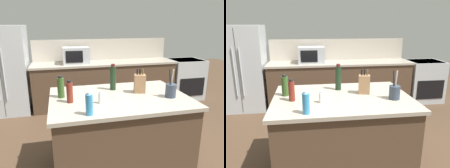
{
  "view_description": "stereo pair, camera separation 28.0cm",
  "coord_description": "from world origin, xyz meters",
  "views": [
    {
      "loc": [
        -0.64,
        -2.27,
        1.76
      ],
      "look_at": [
        0.0,
        0.35,
        0.99
      ],
      "focal_mm": 35.0,
      "sensor_mm": 36.0,
      "label": 1
    },
    {
      "loc": [
        -0.36,
        -2.32,
        1.76
      ],
      "look_at": [
        0.0,
        0.35,
        0.99
      ],
      "focal_mm": 35.0,
      "sensor_mm": 36.0,
      "label": 2
    }
  ],
  "objects": [
    {
      "name": "ground_plane",
      "position": [
        0.0,
        0.0,
        0.0
      ],
      "size": [
        14.0,
        14.0,
        0.0
      ],
      "primitive_type": "plane",
      "color": "#473323"
    },
    {
      "name": "kitchen_island",
      "position": [
        0.0,
        0.0,
        0.47
      ],
      "size": [
        1.55,
        1.09,
        0.94
      ],
      "color": "#4C3828",
      "rests_on": "ground_plane"
    },
    {
      "name": "olive_oil_bottle",
      "position": [
        -0.64,
        0.12,
        1.06
      ],
      "size": [
        0.08,
        0.08,
        0.25
      ],
      "color": "#2D4C1E",
      "rests_on": "kitchen_island"
    },
    {
      "name": "salt_shaker",
      "position": [
        -0.25,
        -0.16,
        1.0
      ],
      "size": [
        0.05,
        0.05,
        0.12
      ],
      "color": "silver",
      "rests_on": "kitchen_island"
    },
    {
      "name": "knife_block",
      "position": [
        0.27,
        0.08,
        1.05
      ],
      "size": [
        0.15,
        0.13,
        0.29
      ],
      "rotation": [
        0.0,
        0.0,
        -0.21
      ],
      "color": "#936B47",
      "rests_on": "kitchen_island"
    },
    {
      "name": "back_counter_run",
      "position": [
        0.3,
        2.2,
        0.47
      ],
      "size": [
        3.02,
        0.66,
        0.94
      ],
      "color": "#4C3828",
      "rests_on": "ground_plane"
    },
    {
      "name": "microwave",
      "position": [
        -0.3,
        2.2,
        1.11
      ],
      "size": [
        0.53,
        0.39,
        0.33
      ],
      "color": "#ADB2B7",
      "rests_on": "back_counter_run"
    },
    {
      "name": "wine_bottle",
      "position": [
        -0.01,
        0.27,
        1.09
      ],
      "size": [
        0.07,
        0.07,
        0.33
      ],
      "color": "black",
      "rests_on": "kitchen_island"
    },
    {
      "name": "wall_backsplash",
      "position": [
        0.3,
        2.52,
        1.17
      ],
      "size": [
        2.98,
        0.03,
        0.46
      ],
      "primitive_type": "cube",
      "color": "#B2A899",
      "rests_on": "back_counter_run"
    },
    {
      "name": "refrigerator",
      "position": [
        -1.68,
        2.25,
        0.85
      ],
      "size": [
        0.86,
        0.75,
        1.7
      ],
      "color": "#ADB2B7",
      "rests_on": "ground_plane"
    },
    {
      "name": "utensil_crock",
      "position": [
        0.56,
        -0.16,
        1.02
      ],
      "size": [
        0.12,
        0.12,
        0.32
      ],
      "color": "#333D4C",
      "rests_on": "kitchen_island"
    },
    {
      "name": "dish_soap_bottle",
      "position": [
        -0.4,
        -0.43,
        1.04
      ],
      "size": [
        0.07,
        0.07,
        0.22
      ],
      "color": "#3384BC",
      "rests_on": "kitchen_island"
    },
    {
      "name": "vinegar_bottle",
      "position": [
        -0.56,
        -0.06,
        1.05
      ],
      "size": [
        0.07,
        0.07,
        0.24
      ],
      "color": "maroon",
      "rests_on": "kitchen_island"
    },
    {
      "name": "range_oven",
      "position": [
        2.23,
        2.2,
        0.47
      ],
      "size": [
        0.76,
        0.65,
        0.92
      ],
      "color": "#ADB2B7",
      "rests_on": "ground_plane"
    }
  ]
}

